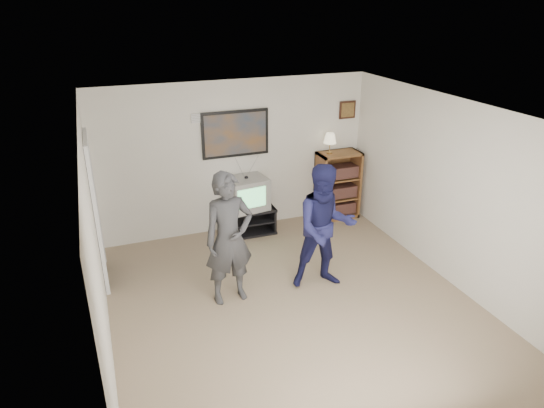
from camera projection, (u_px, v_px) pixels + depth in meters
room_shell at (285, 207)px, 6.03m from camera, size 4.51×5.00×2.51m
media_stand at (248, 220)px, 8.08m from camera, size 0.90×0.51×0.44m
crt_television at (247, 193)px, 7.89m from camera, size 0.69×0.61×0.53m
bookshelf at (338, 185)px, 8.52m from camera, size 0.73×0.42×1.20m
table_lamp at (330, 143)px, 8.18m from camera, size 0.22×0.22×0.35m
person_tall at (229, 239)px, 6.05m from camera, size 0.67×0.48×1.75m
person_short at (325, 228)px, 6.37m from camera, size 0.95×0.80×1.73m
controller_left at (223, 210)px, 6.15m from camera, size 0.05×0.12×0.03m
controller_right at (319, 203)px, 6.49m from camera, size 0.08×0.13×0.04m
poster at (235, 134)px, 7.70m from camera, size 1.10×0.03×0.75m
air_vent at (200, 118)px, 7.40m from camera, size 0.28×0.02×0.14m
small_picture at (347, 110)px, 8.26m from camera, size 0.30×0.03×0.30m
doorway at (95, 213)px, 6.48m from camera, size 0.03×0.85×2.00m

